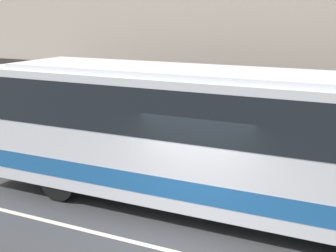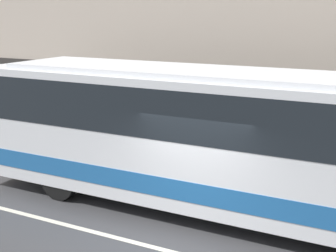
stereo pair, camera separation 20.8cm
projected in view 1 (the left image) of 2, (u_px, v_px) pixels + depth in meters
ground_plane at (175, 252)px, 9.18m from camera, size 60.00×60.00×0.00m
sidewalk at (250, 171)px, 13.64m from camera, size 60.00×2.28×0.17m
lane_stripe at (175, 252)px, 9.18m from camera, size 54.00×0.14×0.01m
transit_bus at (201, 132)px, 10.87m from camera, size 11.46×2.61×3.33m
pedestrian_waiting at (275, 138)px, 13.74m from camera, size 0.36×0.36×1.74m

